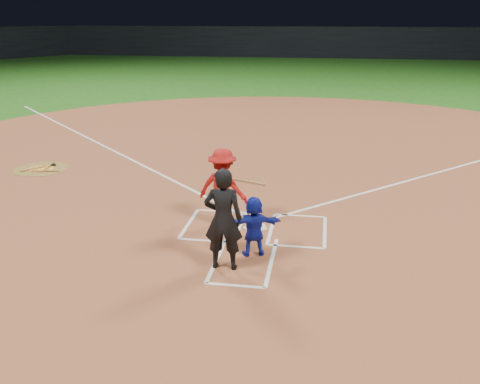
# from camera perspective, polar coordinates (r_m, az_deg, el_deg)

# --- Properties ---
(ground) EXTENTS (120.00, 120.00, 0.00)m
(ground) POSITION_cam_1_polar(r_m,az_deg,el_deg) (12.41, 1.67, -3.86)
(ground) COLOR #1D5615
(ground) RESTS_ON ground
(home_plate_dirt) EXTENTS (28.00, 28.00, 0.01)m
(home_plate_dirt) POSITION_cam_1_polar(r_m,az_deg,el_deg) (18.07, 4.19, 3.42)
(home_plate_dirt) COLOR brown
(home_plate_dirt) RESTS_ON ground
(stadium_wall_far) EXTENTS (80.00, 1.20, 3.20)m
(stadium_wall_far) POSITION_cam_1_polar(r_m,az_deg,el_deg) (59.47, 8.04, 15.55)
(stadium_wall_far) COLOR black
(stadium_wall_far) RESTS_ON ground
(home_plate) EXTENTS (0.60, 0.60, 0.02)m
(home_plate) POSITION_cam_1_polar(r_m,az_deg,el_deg) (12.41, 1.67, -3.77)
(home_plate) COLOR silver
(home_plate) RESTS_ON home_plate_dirt
(on_deck_circle) EXTENTS (1.70, 1.70, 0.01)m
(on_deck_circle) POSITION_cam_1_polar(r_m,az_deg,el_deg) (18.10, -20.45, 2.33)
(on_deck_circle) COLOR brown
(on_deck_circle) RESTS_ON home_plate_dirt
(on_deck_logo) EXTENTS (0.80, 0.80, 0.00)m
(on_deck_logo) POSITION_cam_1_polar(r_m,az_deg,el_deg) (18.10, -20.45, 2.35)
(on_deck_logo) COLOR gold
(on_deck_logo) RESTS_ON on_deck_circle
(on_deck_bat_a) EXTENTS (0.23, 0.84, 0.06)m
(on_deck_bat_a) POSITION_cam_1_polar(r_m,az_deg,el_deg) (18.23, -19.67, 2.65)
(on_deck_bat_a) COLOR olive
(on_deck_bat_a) RESTS_ON on_deck_circle
(on_deck_bat_b) EXTENTS (0.55, 0.71, 0.06)m
(on_deck_bat_b) POSITION_cam_1_polar(r_m,az_deg,el_deg) (18.11, -21.16, 2.37)
(on_deck_bat_b) COLOR #A26B3B
(on_deck_bat_b) RESTS_ON on_deck_circle
(on_deck_bat_c) EXTENTS (0.84, 0.21, 0.06)m
(on_deck_bat_c) POSITION_cam_1_polar(r_m,az_deg,el_deg) (17.70, -20.07, 2.14)
(on_deck_bat_c) COLOR #A2673B
(on_deck_bat_c) RESTS_ON on_deck_circle
(bat_weight_donut) EXTENTS (0.19, 0.19, 0.05)m
(bat_weight_donut) POSITION_cam_1_polar(r_m,az_deg,el_deg) (18.34, -19.31, 2.76)
(bat_weight_donut) COLOR black
(bat_weight_donut) RESTS_ON on_deck_circle
(catcher) EXTENTS (1.22, 0.69, 1.25)m
(catcher) POSITION_cam_1_polar(r_m,az_deg,el_deg) (10.85, 1.49, -3.66)
(catcher) COLOR #1423A9
(catcher) RESTS_ON home_plate_dirt
(umpire) EXTENTS (0.76, 0.52, 2.02)m
(umpire) POSITION_cam_1_polar(r_m,az_deg,el_deg) (10.16, -1.80, -2.91)
(umpire) COLOR black
(umpire) RESTS_ON home_plate_dirt
(chalk_markings) EXTENTS (28.35, 17.32, 0.01)m
(chalk_markings) POSITION_cam_1_polar(r_m,az_deg,el_deg) (17.38, 3.98, 2.84)
(chalk_markings) COLOR white
(chalk_markings) RESTS_ON home_plate_dirt
(batter_at_plate) EXTENTS (1.64, 0.91, 1.83)m
(batter_at_plate) POSITION_cam_1_polar(r_m,az_deg,el_deg) (12.27, -1.86, 0.48)
(batter_at_plate) COLOR #AD1413
(batter_at_plate) RESTS_ON home_plate_dirt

